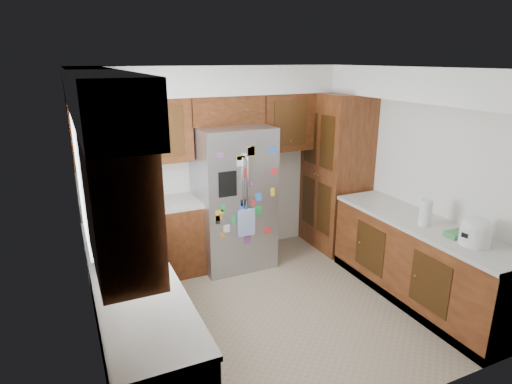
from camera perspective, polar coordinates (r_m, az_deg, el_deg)
floor at (r=4.80m, az=2.70°, el=-15.13°), size 3.60×3.60×0.00m
room_shell at (r=4.39m, az=-0.38°, el=7.47°), size 3.64×3.24×2.52m
left_counter_run at (r=4.24m, az=-14.49°, el=-13.74°), size 1.36×3.20×0.92m
right_counter_run at (r=5.08m, az=20.79°, el=-9.00°), size 0.63×2.25×0.92m
pantry at (r=6.01m, az=10.59°, el=2.60°), size 0.60×0.90×2.15m
fridge at (r=5.41m, az=-3.00°, el=-0.70°), size 0.90×0.79×1.80m
bridge_cabinet at (r=5.39m, az=-4.09°, el=10.92°), size 0.96×0.34×0.35m
fridge_top_items at (r=5.30m, az=-6.06°, el=14.16°), size 0.76×0.32×0.31m
sink_assembly at (r=4.03m, az=-17.21°, el=-6.72°), size 0.52×0.70×0.37m
left_counter_clutter at (r=4.71m, az=-18.24°, el=-2.45°), size 0.32×0.88×0.38m
rice_cooker at (r=4.47m, az=27.29°, el=-4.65°), size 0.30×0.29×0.25m
paper_towel at (r=4.75m, az=21.66°, el=-2.59°), size 0.12×0.12×0.27m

